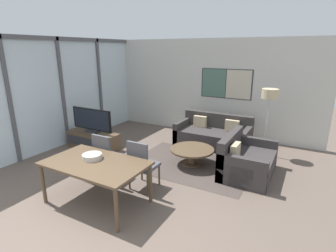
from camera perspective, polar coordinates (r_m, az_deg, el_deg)
The scene contains 14 objects.
ground_plane at distance 4.21m, azimuth -24.28°, elevation -21.56°, with size 24.00×24.00×0.00m, color brown.
wall_back at distance 7.99m, azimuth 7.97°, elevation 8.38°, with size 6.75×0.09×2.80m.
window_wall_left at distance 7.42m, azimuth -22.20°, elevation 7.72°, with size 0.07×5.56×2.80m.
area_rug at distance 6.00m, azimuth 5.16°, elevation -8.24°, with size 2.61×1.88×0.01m.
tv_console at distance 7.13m, azimuth -15.94°, elevation -2.94°, with size 1.45×0.48×0.43m.
television at distance 6.98m, azimuth -16.27°, elevation 1.16°, with size 1.25×0.20×0.62m.
sofa_main at distance 7.15m, azimuth 9.89°, elevation -2.01°, with size 1.91×0.94×0.82m.
sofa_side at distance 5.70m, azimuth 16.30°, elevation -7.30°, with size 0.94×1.40×0.82m.
coffee_table at distance 5.89m, azimuth 5.23°, elevation -5.75°, with size 0.97×0.97×0.38m.
dining_table at distance 4.47m, azimuth -15.52°, elevation -8.39°, with size 1.68×0.99×0.73m.
dining_chair_left at distance 5.25m, azimuth -13.27°, elevation -6.08°, with size 0.46×0.46×0.95m.
dining_chair_centre at distance 4.79m, azimuth -5.79°, elevation -7.93°, with size 0.46×0.46×0.95m.
fruit_bowl at distance 4.58m, azimuth -16.19°, elevation -6.31°, with size 0.32×0.32×0.09m.
floor_lamp at distance 6.53m, azimuth 21.23°, elevation 5.61°, with size 0.37×0.37×1.62m.
Camera 1 is at (2.86, -1.84, 2.49)m, focal length 28.00 mm.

